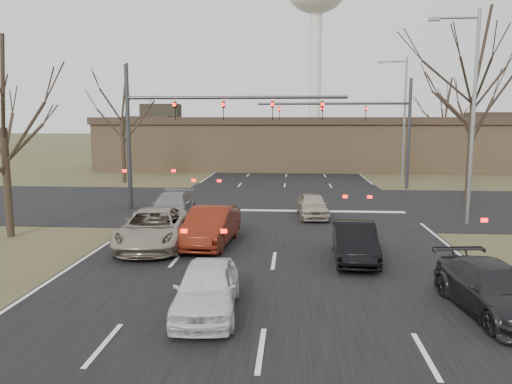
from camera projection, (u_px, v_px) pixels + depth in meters
The scene contains 20 objects.
ground at pixel (270, 290), 14.76m from camera, with size 360.00×360.00×0.00m, color #434223.
road_main at pixel (289, 154), 73.99m from camera, with size 14.00×300.00×0.02m, color black.
road_cross at pixel (282, 205), 29.56m from camera, with size 200.00×14.00×0.02m, color black.
building at pixel (307, 143), 51.74m from camera, with size 42.40×10.40×5.30m.
water_tower at pixel (316, 1), 127.75m from camera, with size 15.00×15.00×44.50m.
mast_arm_near at pixel (186, 119), 27.27m from camera, with size 12.12×0.24×8.00m.
mast_arm_far at pixel (370, 120), 36.29m from camera, with size 11.12×0.24×8.00m.
streetlight_right_near at pixel (470, 107), 23.18m from camera, with size 2.34×0.25×10.00m.
streetlight_right_far at pixel (402, 113), 39.92m from camera, with size 2.34×0.25×10.00m.
tree_right_near at pixel (476, 51), 28.47m from camera, with size 6.90×6.90×11.50m.
tree_left_near at pixel (0, 81), 20.61m from camera, with size 5.10×5.10×8.50m.
tree_left_far at pixel (121, 90), 39.37m from camera, with size 5.70×5.70×9.50m.
tree_right_far at pixel (446, 100), 47.20m from camera, with size 5.40×5.40×9.00m.
car_silver_suv at pixel (153, 228), 19.69m from camera, with size 2.45×5.31×1.48m, color #9F9180.
car_white_sedan at pixel (207, 288), 12.88m from camera, with size 1.58×3.92×1.34m, color silver.
car_black_hatch at pixel (355, 242), 17.76m from camera, with size 1.43×4.09×1.35m, color black.
car_charcoal_sedan at pixel (494, 289), 12.86m from camera, with size 1.79×4.40×1.28m, color black.
car_grey_ahead at pixel (172, 206), 25.17m from camera, with size 1.87×4.59×1.33m, color gray.
car_red_ahead at pixel (210, 226), 19.97m from camera, with size 1.61×4.61×1.52m, color #5D1A0D.
car_silver_ahead at pixel (313, 205), 25.71m from camera, with size 1.47×3.66×1.25m, color #B5A692.
Camera 1 is at (0.67, -14.19, 4.95)m, focal length 35.00 mm.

